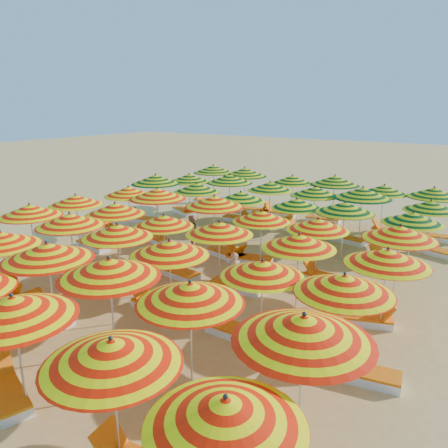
{
  "coord_description": "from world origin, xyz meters",
  "views": [
    {
      "loc": [
        8.54,
        -12.27,
        5.83
      ],
      "look_at": [
        0.0,
        0.5,
        1.6
      ],
      "focal_mm": 35.0,
      "sensor_mm": 36.0,
      "label": 1
    }
  ],
  "objects_px": {
    "lounger_20": "(390,263)",
    "umbrella_3": "(13,308)",
    "umbrella_37": "(230,179)",
    "lounger_15": "(153,237)",
    "umbrella_5": "(226,413)",
    "umbrella_38": "(270,186)",
    "lounger_8": "(236,331)",
    "lounger_10": "(94,245)",
    "lounger_14": "(121,230)",
    "umbrella_44": "(292,180)",
    "umbrella_26": "(214,202)",
    "lounger_21": "(184,211)",
    "lounger_11": "(177,272)",
    "umbrella_8": "(47,252)",
    "lounger_28": "(255,210)",
    "umbrella_16": "(262,269)",
    "umbrella_10": "(190,293)",
    "umbrella_23": "(387,257)",
    "umbrella_41": "(430,206)",
    "umbrella_27": "(261,216)",
    "beachgoer_b": "(191,232)",
    "lounger_19": "(146,219)",
    "lounger_31": "(390,231)",
    "umbrella_42": "(213,169)",
    "umbrella_4": "(112,353)",
    "lounger_2": "(6,392)",
    "umbrella_21": "(219,228)",
    "lounger_22": "(241,218)",
    "lounger_6": "(47,315)",
    "lounger_13": "(362,318)",
    "umbrella_7": "(1,239)",
    "umbrella_14": "(117,231)",
    "umbrella_32": "(241,196)",
    "lounger_7": "(157,306)",
    "lounger_16": "(227,254)",
    "lounger_24": "(302,229)",
    "umbrella_33": "(297,203)",
    "umbrella_12": "(30,211)",
    "umbrella_15": "(169,248)",
    "lounger_18": "(328,279)",
    "umbrella_22": "(299,241)",
    "lounger_5": "(2,296)",
    "umbrella_25": "(157,194)",
    "umbrella_36": "(189,178)",
    "lounger_26": "(438,252)",
    "lounger_32": "(443,238)",
    "lounger_23": "(256,223)",
    "lounger_17": "(249,259)",
    "umbrella_24": "(128,191)",
    "umbrella_43": "(245,172)",
    "beachgoer_a": "(235,273)",
    "umbrella_40": "(363,193)",
    "lounger_29": "(280,213)",
    "lounger_27": "(207,201)"
  },
  "relations": [
    {
      "from": "umbrella_22",
      "to": "lounger_18",
      "type": "distance_m",
      "value": 2.88
    },
    {
      "from": "umbrella_14",
      "to": "umbrella_32",
      "type": "bearing_deg",
      "value": 88.17
    },
    {
      "from": "umbrella_14",
      "to": "lounger_7",
      "type": "distance_m",
      "value": 2.65
    },
    {
      "from": "umbrella_10",
      "to": "lounger_20",
      "type": "height_order",
      "value": "umbrella_10"
    },
    {
      "from": "umbrella_4",
      "to": "lounger_8",
      "type": "relative_size",
      "value": 1.37
    },
    {
      "from": "umbrella_7",
      "to": "lounger_10",
      "type": "distance_m",
      "value": 5.7
    },
    {
      "from": "lounger_10",
      "to": "lounger_13",
      "type": "relative_size",
      "value": 0.98
    },
    {
      "from": "lounger_2",
      "to": "lounger_23",
      "type": "relative_size",
      "value": 1.04
    },
    {
      "from": "umbrella_26",
      "to": "lounger_18",
      "type": "distance_m",
      "value": 5.24
    },
    {
      "from": "umbrella_21",
      "to": "lounger_22",
      "type": "xyz_separation_m",
      "value": [
        -3.86,
        7.57,
        -1.88
      ]
    },
    {
      "from": "umbrella_33",
      "to": "umbrella_12",
      "type": "bearing_deg",
      "value": -135.34
    },
    {
      "from": "umbrella_21",
      "to": "umbrella_23",
      "type": "bearing_deg",
      "value": 1.75
    },
    {
      "from": "umbrella_22",
      "to": "lounger_14",
      "type": "bearing_deg",
      "value": 166.29
    },
    {
      "from": "lounger_17",
      "to": "umbrella_24",
      "type": "bearing_deg",
      "value": -16.26
    },
    {
      "from": "umbrella_37",
      "to": "lounger_15",
      "type": "distance_m",
      "value": 5.27
    },
    {
      "from": "umbrella_7",
      "to": "umbrella_14",
      "type": "xyz_separation_m",
      "value": [
        2.15,
        2.47,
        -0.01
      ]
    },
    {
      "from": "umbrella_27",
      "to": "lounger_6",
      "type": "xyz_separation_m",
      "value": [
        -2.93,
        -6.92,
        -1.78
      ]
    },
    {
      "from": "umbrella_42",
      "to": "umbrella_44",
      "type": "relative_size",
      "value": 1.07
    },
    {
      "from": "lounger_32",
      "to": "lounger_2",
      "type": "bearing_deg",
      "value": -112.55
    },
    {
      "from": "umbrella_26",
      "to": "lounger_19",
      "type": "relative_size",
      "value": 1.72
    },
    {
      "from": "umbrella_26",
      "to": "umbrella_33",
      "type": "height_order",
      "value": "umbrella_26"
    },
    {
      "from": "lounger_27",
      "to": "lounger_31",
      "type": "height_order",
      "value": "same"
    },
    {
      "from": "lounger_18",
      "to": "beachgoer_b",
      "type": "distance_m",
      "value": 6.14
    },
    {
      "from": "umbrella_25",
      "to": "umbrella_36",
      "type": "distance_m",
      "value": 5.08
    },
    {
      "from": "umbrella_43",
      "to": "beachgoer_a",
      "type": "xyz_separation_m",
      "value": [
        5.38,
        -9.45,
        -1.58
      ]
    },
    {
      "from": "umbrella_5",
      "to": "umbrella_38",
      "type": "height_order",
      "value": "umbrella_38"
    },
    {
      "from": "lounger_19",
      "to": "lounger_31",
      "type": "distance_m",
      "value": 11.9
    },
    {
      "from": "umbrella_3",
      "to": "lounger_11",
      "type": "relative_size",
      "value": 1.69
    },
    {
      "from": "umbrella_12",
      "to": "lounger_26",
      "type": "xyz_separation_m",
      "value": [
        12.3,
        9.6,
        -1.97
      ]
    },
    {
      "from": "lounger_20",
      "to": "lounger_29",
      "type": "xyz_separation_m",
      "value": [
        -6.88,
        4.57,
        0.0
      ]
    },
    {
      "from": "umbrella_8",
      "to": "lounger_28",
      "type": "height_order",
      "value": "umbrella_8"
    },
    {
      "from": "lounger_8",
      "to": "lounger_32",
      "type": "xyz_separation_m",
      "value": [
        3.2,
        11.94,
        0.0
      ]
    },
    {
      "from": "lounger_20",
      "to": "umbrella_3",
      "type": "bearing_deg",
      "value": 94.73
    },
    {
      "from": "lounger_8",
      "to": "lounger_10",
      "type": "distance_m",
      "value": 9.15
    },
    {
      "from": "lounger_26",
      "to": "umbrella_10",
      "type": "bearing_deg",
      "value": 93.86
    },
    {
      "from": "lounger_11",
      "to": "lounger_6",
      "type": "bearing_deg",
      "value": 84.57
    },
    {
      "from": "umbrella_5",
      "to": "umbrella_14",
      "type": "bearing_deg",
      "value": 145.88
    },
    {
      "from": "lounger_14",
      "to": "umbrella_44",
      "type": "bearing_deg",
      "value": -148.06
    },
    {
      "from": "umbrella_4",
      "to": "lounger_2",
      "type": "xyz_separation_m",
      "value": [
        -3.16,
        -0.12,
        -1.94
      ]
    },
    {
      "from": "lounger_24",
      "to": "lounger_13",
      "type": "bearing_deg",
      "value": 129.61
    },
    {
      "from": "umbrella_27",
      "to": "beachgoer_b",
      "type": "height_order",
      "value": "umbrella_27"
    },
    {
      "from": "umbrella_26",
      "to": "lounger_21",
      "type": "height_order",
      "value": "umbrella_26"
    },
    {
      "from": "umbrella_15",
      "to": "umbrella_37",
      "type": "height_order",
      "value": "umbrella_37"
    },
    {
      "from": "lounger_7",
      "to": "lounger_16",
      "type": "relative_size",
      "value": 0.97
    },
    {
      "from": "umbrella_16",
      "to": "umbrella_10",
      "type": "bearing_deg",
      "value": -98.1
    },
    {
      "from": "umbrella_40",
      "to": "lounger_32",
      "type": "bearing_deg",
      "value": 39.97
    },
    {
      "from": "lounger_5",
      "to": "lounger_8",
      "type": "relative_size",
      "value": 1.02
    },
    {
      "from": "umbrella_24",
      "to": "lounger_23",
      "type": "height_order",
      "value": "umbrella_24"
    },
    {
      "from": "umbrella_23",
      "to": "umbrella_41",
      "type": "distance_m",
      "value": 7.36
    },
    {
      "from": "umbrella_41",
      "to": "umbrella_42",
      "type": "bearing_deg",
      "value": 169.29
    }
  ]
}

